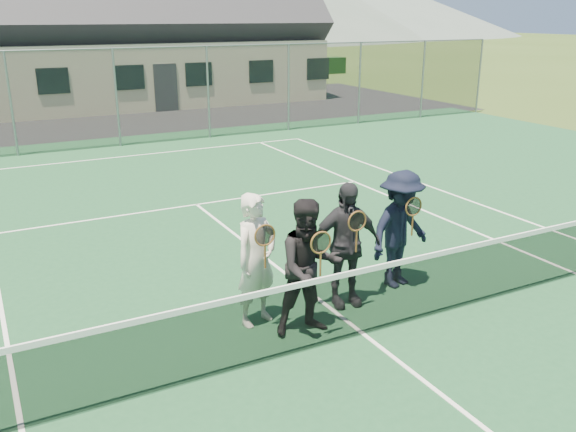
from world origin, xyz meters
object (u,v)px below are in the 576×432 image
player_b (309,268)px  player_d (400,229)px  player_a (256,260)px  player_c (345,245)px  tennis_net (365,298)px  clubhouse (147,14)px

player_b → player_d: same height
player_a → player_c: 1.33m
tennis_net → player_b: bearing=144.6°
player_a → clubhouse: bearing=77.6°
clubhouse → player_d: size_ratio=8.67×
tennis_net → player_d: bearing=38.1°
player_c → player_d: bearing=8.7°
clubhouse → player_b: (-4.58, -23.58, -3.07)m
player_a → player_c: size_ratio=1.00×
tennis_net → player_b: (-0.58, 0.41, 0.38)m
player_a → player_c: (1.33, -0.08, -0.00)m
clubhouse → player_c: clubhouse is taller
tennis_net → player_c: size_ratio=6.49×
clubhouse → player_d: bearing=-96.6°
clubhouse → player_c: (-3.75, -23.12, -3.07)m
clubhouse → player_c: bearing=-99.2°
player_d → tennis_net: bearing=-141.9°
player_b → clubhouse: bearing=79.0°
clubhouse → player_a: 23.79m
clubhouse → tennis_net: bearing=-99.5°
tennis_net → player_a: 1.49m
player_a → player_b: bearing=-48.2°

